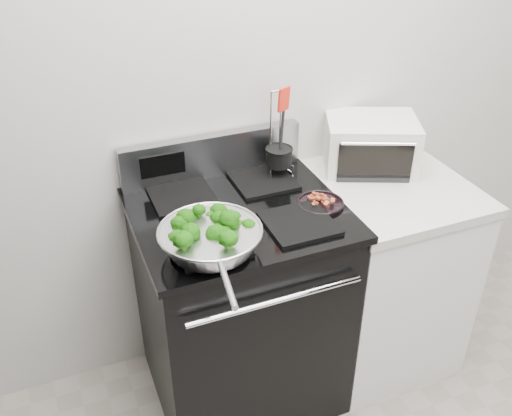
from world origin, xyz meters
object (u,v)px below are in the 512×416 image
utensil_holder (279,161)px  gas_range (240,303)px  bacon_plate (320,201)px  skillet (211,238)px  toaster_oven (370,144)px

utensil_holder → gas_range: bearing=-167.9°
utensil_holder → bacon_plate: bearing=-103.0°
bacon_plate → utensil_holder: utensil_holder is taller
bacon_plate → skillet: bearing=-165.4°
skillet → utensil_holder: (0.43, 0.39, 0.01)m
toaster_oven → skillet: bearing=-132.9°
skillet → bacon_plate: bearing=22.4°
gas_range → skillet: gas_range is taller
skillet → utensil_holder: bearing=50.5°
gas_range → utensil_holder: utensil_holder is taller
gas_range → utensil_holder: size_ratio=2.92×
gas_range → skillet: size_ratio=2.01×
utensil_holder → skillet: bearing=-161.9°
utensil_holder → toaster_oven: 0.42m
bacon_plate → utensil_holder: 0.28m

